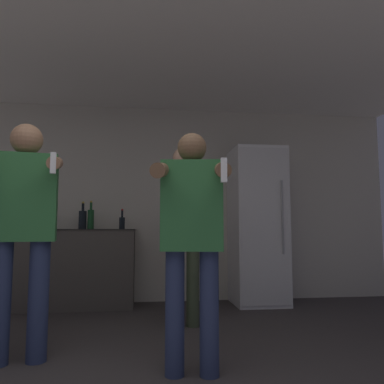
# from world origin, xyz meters

# --- Properties ---
(wall_back) EXTENTS (7.00, 0.06, 2.55)m
(wall_back) POSITION_xyz_m (0.00, 3.42, 1.27)
(wall_back) COLOR beige
(wall_back) RESTS_ON ground_plane
(ceiling_slab) EXTENTS (7.00, 3.91, 0.05)m
(ceiling_slab) POSITION_xyz_m (0.00, 1.69, 2.57)
(ceiling_slab) COLOR silver
(ceiling_slab) RESTS_ON wall_back
(refrigerator) EXTENTS (0.64, 0.67, 1.95)m
(refrigerator) POSITION_xyz_m (1.58, 3.07, 0.97)
(refrigerator) COLOR white
(refrigerator) RESTS_ON ground_plane
(counter) EXTENTS (1.70, 0.55, 0.93)m
(counter) POSITION_xyz_m (-0.79, 3.13, 0.46)
(counter) COLOR #47423D
(counter) RESTS_ON ground_plane
(bottle_amber_bourbon) EXTENTS (0.08, 0.08, 0.29)m
(bottle_amber_bourbon) POSITION_xyz_m (-1.14, 3.11, 1.04)
(bottle_amber_bourbon) COLOR black
(bottle_amber_bourbon) RESTS_ON counter
(bottle_dark_rum) EXTENTS (0.08, 0.08, 0.34)m
(bottle_dark_rum) POSITION_xyz_m (-0.49, 3.11, 1.06)
(bottle_dark_rum) COLOR #194723
(bottle_dark_rum) RESTS_ON counter
(bottle_tall_gin) EXTENTS (0.07, 0.07, 0.25)m
(bottle_tall_gin) POSITION_xyz_m (-0.11, 3.11, 1.01)
(bottle_tall_gin) COLOR black
(bottle_tall_gin) RESTS_ON counter
(bottle_red_label) EXTENTS (0.08, 0.08, 0.32)m
(bottle_red_label) POSITION_xyz_m (-1.51, 3.11, 1.06)
(bottle_red_label) COLOR #194723
(bottle_red_label) RESTS_ON counter
(bottle_clear_vodka) EXTENTS (0.09, 0.09, 0.33)m
(bottle_clear_vodka) POSITION_xyz_m (-0.58, 3.11, 1.05)
(bottle_clear_vodka) COLOR black
(bottle_clear_vodka) RESTS_ON counter
(person_woman_foreground) EXTENTS (0.52, 0.52, 1.57)m
(person_woman_foreground) POSITION_xyz_m (0.47, 0.89, 0.93)
(person_woman_foreground) COLOR navy
(person_woman_foreground) RESTS_ON ground_plane
(person_man_side) EXTENTS (0.57, 0.52, 1.69)m
(person_man_side) POSITION_xyz_m (-0.70, 1.26, 0.98)
(person_man_side) COLOR navy
(person_man_side) RESTS_ON ground_plane
(person_spectator_back) EXTENTS (0.53, 0.55, 1.73)m
(person_spectator_back) POSITION_xyz_m (0.54, 2.07, 1.03)
(person_spectator_back) COLOR #38422D
(person_spectator_back) RESTS_ON ground_plane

